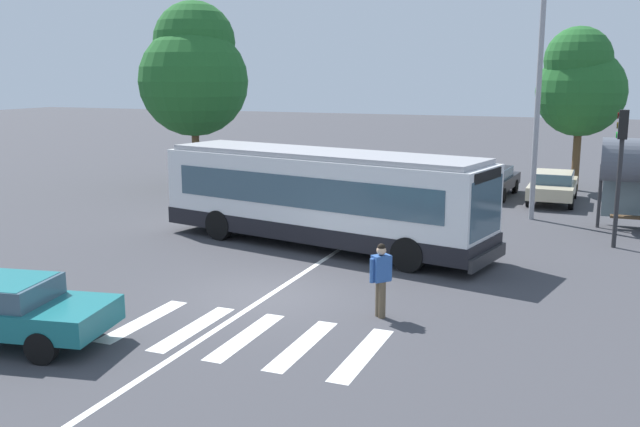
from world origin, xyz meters
The scene contains 14 objects.
ground_plane centered at (0.00, 0.00, 0.00)m, with size 160.00×160.00×0.00m, color #3D3D42.
city_transit_bus centered at (-0.71, 5.37, 1.59)m, with size 11.50×4.86×3.06m.
pedestrian_crossing_street centered at (3.07, -0.45, 0.97)m, with size 0.46×0.47×1.72m.
foreground_sedan centered at (-3.67, -4.84, 0.77)m, with size 4.75×2.60×1.35m.
parked_car_blue centered at (-2.52, 17.00, 0.77)m, with size 1.92×4.52×1.35m.
parked_car_teal centered at (0.04, 16.69, 0.77)m, with size 1.88×4.50×1.35m.
parked_car_black centered at (2.90, 16.94, 0.77)m, with size 2.13×4.62×1.35m.
parked_car_champagne centered at (5.62, 16.35, 0.77)m, with size 1.89×4.51×1.35m.
traffic_light_far_corner centered at (8.03, 8.65, 2.94)m, with size 0.33×0.32×4.36m.
twin_arm_street_lamp centered at (5.14, 12.34, 6.06)m, with size 5.23×0.32×9.88m.
background_tree_left centered at (-10.76, 14.23, 5.63)m, with size 5.17×5.17×8.85m.
background_tree_right centered at (6.29, 20.14, 5.04)m, with size 4.11×4.11×7.60m.
crosswalk_painted_stripes centered at (0.81, -2.69, 0.00)m, with size 5.62×2.91×0.01m.
lane_center_line centered at (0.02, 2.00, 0.00)m, with size 0.16×24.00×0.01m, color silver.
Camera 1 is at (7.53, -15.21, 5.43)m, focal length 39.73 mm.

